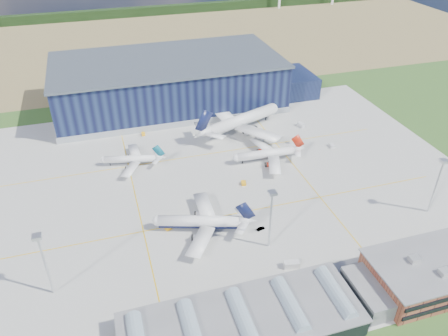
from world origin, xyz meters
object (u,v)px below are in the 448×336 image
(gse_tug_a, at_px, (167,226))
(gse_cart_a, at_px, (332,146))
(gse_van_b, at_px, (301,125))
(airliner_navy, at_px, (199,216))
(gse_van_c, at_px, (291,265))
(airliner_red, at_px, (266,150))
(light_mast_west, at_px, (43,255))
(hangar, at_px, (173,84))
(car_b, at_px, (261,229))
(airliner_regional, at_px, (130,156))
(airliner_widebody, at_px, (242,114))
(car_a, at_px, (310,277))
(ops_building, at_px, (442,269))
(light_mast_center, at_px, (271,211))
(light_mast_east, at_px, (439,178))
(gse_tug_c, at_px, (143,134))
(gse_tug_b, at_px, (244,183))

(gse_tug_a, bearing_deg, gse_cart_a, 4.96)
(gse_van_b, bearing_deg, airliner_navy, -153.22)
(gse_tug_a, height_order, gse_van_c, gse_van_c)
(airliner_red, distance_m, gse_tug_a, 60.49)
(light_mast_west, relative_size, airliner_red, 0.68)
(hangar, bearing_deg, gse_van_c, -85.60)
(hangar, height_order, car_b, hangar)
(hangar, xyz_separation_m, airliner_regional, (-31.66, -58.74, -6.90))
(gse_tug_a, distance_m, car_b, 33.69)
(gse_van_c, bearing_deg, hangar, 16.26)
(airliner_red, relative_size, airliner_widebody, 0.64)
(airliner_widebody, bearing_deg, car_a, -118.35)
(ops_building, distance_m, airliner_red, 85.94)
(airliner_widebody, xyz_separation_m, airliner_regional, (-57.66, -16.90, -3.98))
(ops_building, height_order, light_mast_west, light_mast_west)
(airliner_regional, xyz_separation_m, car_b, (39.27, -57.47, -4.19))
(gse_cart_a, height_order, gse_van_c, gse_van_c)
(gse_cart_a, bearing_deg, airliner_navy, -146.62)
(hangar, relative_size, airliner_regional, 5.01)
(airliner_widebody, bearing_deg, light_mast_center, -124.28)
(gse_cart_a, xyz_separation_m, car_b, (-53.53, -45.62, -0.16))
(airliner_regional, height_order, gse_van_b, airliner_regional)
(light_mast_center, relative_size, light_mast_east, 1.00)
(light_mast_center, height_order, gse_van_c, light_mast_center)
(airliner_navy, xyz_separation_m, gse_cart_a, (74.52, 39.07, -5.40))
(gse_van_b, distance_m, gse_tug_c, 79.93)
(light_mast_west, bearing_deg, ops_building, -14.62)
(hangar, xyz_separation_m, light_mast_west, (-62.81, -124.80, 3.82))
(ops_building, bearing_deg, car_a, 162.00)
(airliner_red, height_order, gse_van_c, airliner_red)
(gse_van_b, bearing_deg, light_mast_east, -93.43)
(light_mast_center, relative_size, gse_tug_c, 8.25)
(hangar, bearing_deg, gse_cart_a, -49.10)
(gse_tug_a, bearing_deg, light_mast_center, -48.93)
(airliner_widebody, bearing_deg, airliner_regional, 174.83)
(airliner_regional, xyz_separation_m, gse_tug_c, (9.24, 25.93, -4.11))
(gse_tug_b, distance_m, gse_van_c, 48.77)
(light_mast_east, relative_size, gse_van_c, 4.67)
(airliner_red, relative_size, airliner_regional, 1.18)
(gse_tug_c, height_order, gse_van_c, gse_van_c)
(light_mast_east, bearing_deg, light_mast_west, 180.00)
(gse_tug_a, bearing_deg, gse_tug_b, 9.57)
(car_b, bearing_deg, gse_tug_a, 55.85)
(light_mast_east, height_order, car_b, light_mast_east)
(ops_building, distance_m, airliner_navy, 79.63)
(airliner_widebody, relative_size, gse_tug_b, 19.28)
(gse_van_b, bearing_deg, airliner_red, -154.42)
(gse_tug_b, height_order, gse_cart_a, gse_cart_a)
(light_mast_west, xyz_separation_m, car_b, (70.42, 8.60, -14.91))
(gse_van_b, bearing_deg, gse_cart_a, -93.07)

